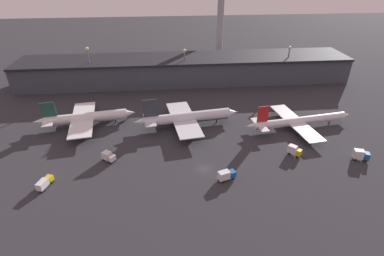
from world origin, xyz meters
TOP-DOWN VIEW (x-y plane):
  - ground at (0.00, 0.00)m, footprint 600.00×600.00m
  - terminal_building at (0.00, 82.29)m, footprint 181.14×25.67m
  - airplane_0 at (-45.62, 34.32)m, footprint 41.20×32.91m
  - airplane_1 at (-3.46, 30.04)m, footprint 44.75×32.99m
  - airplane_2 at (42.72, 24.64)m, footprint 47.57×32.98m
  - service_vehicle_0 at (6.29, -6.09)m, footprint 6.19×4.06m
  - service_vehicle_1 at (55.07, 0.24)m, footprint 5.59×3.78m
  - service_vehicle_2 at (33.19, 5.27)m, footprint 4.79×4.87m
  - service_vehicle_3 at (-50.15, -4.43)m, footprint 3.81×6.43m
  - service_vehicle_4 at (-32.59, 7.86)m, footprint 5.14×4.71m
  - lamp_post_0 at (-50.75, 76.62)m, footprint 1.80×1.80m
  - lamp_post_1 at (-0.94, 76.62)m, footprint 1.80×1.80m
  - lamp_post_2 at (56.34, 76.62)m, footprint 1.80×1.80m
  - control_tower at (26.26, 123.75)m, footprint 9.00×9.00m

SIDE VIEW (x-z plane):
  - ground at x=0.00m, z-range 0.00..0.00m
  - service_vehicle_3 at x=-50.15m, z-range 0.20..3.17m
  - service_vehicle_4 at x=-32.59m, z-range 0.16..3.49m
  - service_vehicle_0 at x=6.29m, z-range 0.18..3.58m
  - service_vehicle_2 at x=33.19m, z-range 0.16..3.74m
  - service_vehicle_1 at x=55.07m, z-range 0.16..4.05m
  - airplane_2 at x=42.72m, z-range -2.86..8.65m
  - airplane_0 at x=-45.62m, z-range -2.46..9.67m
  - airplane_1 at x=-3.46m, z-range -2.98..10.69m
  - terminal_building at x=0.00m, z-range 0.05..13.98m
  - lamp_post_1 at x=-0.94m, z-range 3.11..23.23m
  - lamp_post_2 at x=56.34m, z-range 3.12..23.38m
  - lamp_post_0 at x=-50.75m, z-range 3.25..25.54m
  - control_tower at x=26.26m, z-range 3.80..55.53m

